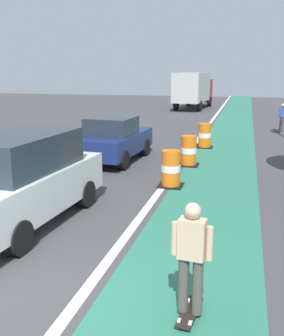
# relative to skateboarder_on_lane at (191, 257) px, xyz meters

# --- Properties ---
(ground_plane) EXTENTS (100.00, 100.00, 0.00)m
(ground_plane) POSITION_rel_skateboarder_on_lane_xyz_m (-2.58, -0.06, -0.91)
(ground_plane) COLOR #424244
(bike_lane_strip) EXTENTS (2.50, 80.00, 0.01)m
(bike_lane_strip) POSITION_rel_skateboarder_on_lane_xyz_m (-0.18, 11.94, -0.91)
(bike_lane_strip) COLOR #2D755B
(bike_lane_strip) RESTS_ON ground
(lane_divider_stripe) EXTENTS (0.20, 80.00, 0.01)m
(lane_divider_stripe) POSITION_rel_skateboarder_on_lane_xyz_m (-1.68, 11.94, -0.91)
(lane_divider_stripe) COLOR silver
(lane_divider_stripe) RESTS_ON ground
(skateboarder_on_lane) EXTENTS (0.57, 0.82, 1.69)m
(skateboarder_on_lane) POSITION_rel_skateboarder_on_lane_xyz_m (0.00, 0.00, 0.00)
(skateboarder_on_lane) COLOR black
(skateboarder_on_lane) RESTS_ON ground
(parked_suv_nearest) EXTENTS (2.12, 4.70, 2.04)m
(parked_suv_nearest) POSITION_rel_skateboarder_on_lane_xyz_m (-4.14, 2.59, 0.12)
(parked_suv_nearest) COLOR silver
(parked_suv_nearest) RESTS_ON ground
(parked_sedan_second) EXTENTS (2.08, 4.19, 1.70)m
(parked_sedan_second) POSITION_rel_skateboarder_on_lane_xyz_m (-4.23, 9.18, -0.08)
(parked_sedan_second) COLOR navy
(parked_sedan_second) RESTS_ON ground
(traffic_barrel_front) EXTENTS (0.73, 0.73, 1.09)m
(traffic_barrel_front) POSITION_rel_skateboarder_on_lane_xyz_m (-1.47, 6.32, -0.38)
(traffic_barrel_front) COLOR orange
(traffic_barrel_front) RESTS_ON ground
(traffic_barrel_mid) EXTENTS (0.73, 0.73, 1.09)m
(traffic_barrel_mid) POSITION_rel_skateboarder_on_lane_xyz_m (-1.35, 9.16, -0.38)
(traffic_barrel_mid) COLOR orange
(traffic_barrel_mid) RESTS_ON ground
(traffic_barrel_back) EXTENTS (0.73, 0.73, 1.09)m
(traffic_barrel_back) POSITION_rel_skateboarder_on_lane_xyz_m (-1.15, 12.82, -0.38)
(traffic_barrel_back) COLOR orange
(traffic_barrel_back) RESTS_ON ground
(delivery_truck_down_block) EXTENTS (2.83, 7.74, 3.23)m
(delivery_truck_down_block) POSITION_rel_skateboarder_on_lane_xyz_m (-4.18, 31.53, 0.94)
(delivery_truck_down_block) COLOR beige
(delivery_truck_down_block) RESTS_ON ground
(pedestrian_crossing) EXTENTS (0.34, 0.20, 1.61)m
(pedestrian_crossing) POSITION_rel_skateboarder_on_lane_xyz_m (2.55, 18.58, -0.05)
(pedestrian_crossing) COLOR #33333D
(pedestrian_crossing) RESTS_ON ground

